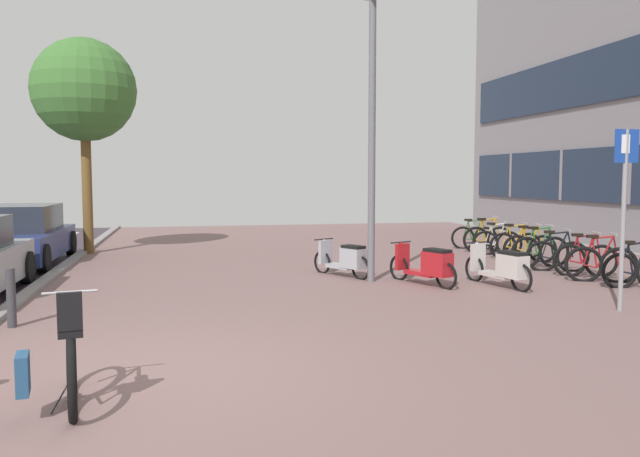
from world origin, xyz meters
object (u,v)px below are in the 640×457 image
Objects in this scene: bicycle_rack_01 at (601,264)px; bicycle_rack_07 at (497,243)px; bicycle_rack_06 at (515,245)px; bicycle_rack_08 at (488,239)px; bicycle_rack_02 at (585,260)px; bicycle_rack_09 at (474,237)px; bollard_far at (11,298)px; bicycle_rack_00 at (637,270)px; bicycle_rack_04 at (540,251)px; scooter_mid at (503,267)px; bicycle_foreground at (68,363)px; scooter_far at (346,259)px; bicycle_rack_05 at (530,248)px; parking_sign at (624,201)px; scooter_near at (428,265)px; parked_car_far at (22,236)px; street_tree at (84,91)px; lamp_post at (372,120)px; bicycle_rack_03 at (557,256)px.

bicycle_rack_07 is at bearing 88.95° from bicycle_rack_01.
bicycle_rack_06 is 0.93× the size of bicycle_rack_08.
bicycle_rack_02 reaches higher than bicycle_rack_06.
bollard_far is (-10.39, -7.38, 0.08)m from bicycle_rack_09.
bicycle_rack_00 is 1.04× the size of bicycle_rack_02.
bicycle_rack_04 is 3.18m from scooter_mid.
bollard_far is at bearing -147.49° from bicycle_rack_08.
bicycle_rack_01 reaches higher than bicycle_rack_06.
bicycle_foreground is at bearing -148.25° from bicycle_rack_02.
bicycle_rack_02 reaches higher than scooter_far.
scooter_mid is at bearing -159.49° from bicycle_rack_02.
bicycle_rack_05 is 5.72m from parking_sign.
scooter_near is (-3.65, -3.27, 0.06)m from bicycle_rack_06.
parked_car_far is at bearing 172.31° from bicycle_rack_06.
bicycle_rack_08 is 11.90m from parked_car_far.
parked_car_far is 0.77× the size of street_tree.
bicycle_rack_00 is 4.33m from bicycle_rack_06.
bicycle_rack_09 is 0.44× the size of parking_sign.
bicycle_rack_01 is at bearing -93.16° from bicycle_rack_06.
lamp_post is (7.34, -4.21, 2.49)m from parked_car_far.
bicycle_foreground is 0.25× the size of street_tree.
bicycle_rack_01 is at bearing -91.28° from bicycle_rack_09.
bicycle_rack_08 is (0.01, 2.17, 0.02)m from bicycle_rack_05.
scooter_mid is 0.64× the size of parking_sign.
bicycle_rack_07 is 0.27× the size of parked_car_far.
street_tree is at bearing 155.39° from bicycle_rack_04.
bicycle_rack_03 is at bearing 36.55° from scooter_mid.
scooter_far is (-4.88, 0.93, 0.03)m from bicycle_rack_02.
bicycle_rack_03 reaches higher than bollard_far.
bicycle_rack_04 is 5.32m from lamp_post.
bicycle_rack_01 is (8.97, 4.93, -0.05)m from bicycle_foreground.
bicycle_rack_04 reaches higher than bicycle_rack_00.
bicycle_rack_09 is 1.51× the size of bollard_far.
bicycle_rack_02 reaches higher than bollard_far.
bicycle_rack_03 is 1.46m from bicycle_rack_05.
bicycle_rack_04 reaches higher than bicycle_rack_09.
bicycle_rack_04 is at bearing 6.14° from scooter_far.
bicycle_rack_01 is 1.05× the size of bicycle_rack_09.
bicycle_rack_04 is 2.17m from bicycle_rack_07.
bicycle_rack_03 is 0.29× the size of parked_car_far.
lamp_post reaches higher than bicycle_rack_03.
bicycle_foreground reaches higher than scooter_mid.
parking_sign reaches higher than bicycle_rack_03.
parking_sign reaches higher than bicycle_rack_07.
parking_sign reaches higher than bicycle_rack_09.
bicycle_foreground is 7.84m from scooter_far.
bicycle_rack_08 is at bearing 32.51° from bollard_far.
bollard_far is at bearing -156.71° from bicycle_rack_05.
scooter_near is at bearing -43.38° from street_tree.
bicycle_rack_00 is 5.65m from lamp_post.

